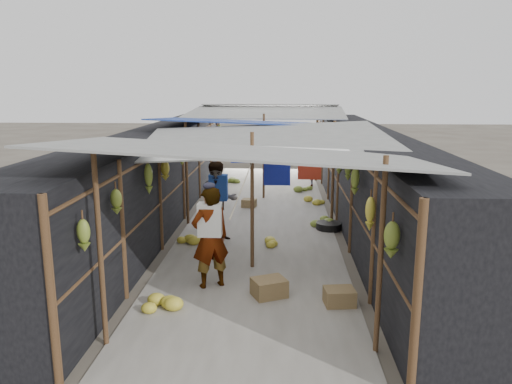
% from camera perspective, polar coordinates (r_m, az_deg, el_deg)
% --- Properties ---
extents(ground, '(80.00, 80.00, 0.00)m').
position_cam_1_polar(ground, '(6.97, -1.94, -17.38)').
color(ground, '#6B6356').
rests_on(ground, ground).
extents(aisle_slab, '(3.60, 16.00, 0.02)m').
position_cam_1_polar(aisle_slab, '(13.01, 0.47, -3.14)').
color(aisle_slab, '#9E998E').
rests_on(aisle_slab, ground).
extents(stall_left, '(1.40, 15.00, 2.30)m').
position_cam_1_polar(stall_left, '(13.15, -11.36, 1.88)').
color(stall_left, black).
rests_on(stall_left, ground).
extents(stall_right, '(1.40, 15.00, 2.30)m').
position_cam_1_polar(stall_right, '(12.93, 12.53, 1.66)').
color(stall_right, black).
rests_on(stall_right, ground).
extents(crate_near, '(0.66, 0.60, 0.32)m').
position_cam_1_polar(crate_near, '(8.37, 1.51, -10.91)').
color(crate_near, '#94754B').
rests_on(crate_near, ground).
extents(crate_mid, '(0.51, 0.43, 0.28)m').
position_cam_1_polar(crate_mid, '(8.18, 9.51, -11.78)').
color(crate_mid, '#94754B').
rests_on(crate_mid, ground).
extents(crate_back, '(0.44, 0.39, 0.25)m').
position_cam_1_polar(crate_back, '(14.26, -0.80, -1.31)').
color(crate_back, '#94754B').
rests_on(crate_back, ground).
extents(black_basin, '(0.61, 0.61, 0.18)m').
position_cam_1_polar(black_basin, '(12.22, 8.31, -3.89)').
color(black_basin, black).
rests_on(black_basin, ground).
extents(vendor_elderly, '(0.77, 0.68, 1.78)m').
position_cam_1_polar(vendor_elderly, '(8.54, -5.25, -5.23)').
color(vendor_elderly, white).
rests_on(vendor_elderly, ground).
extents(shopper_blue, '(1.07, 0.96, 1.80)m').
position_cam_1_polar(shopper_blue, '(11.10, -4.29, -1.11)').
color(shopper_blue, navy).
rests_on(shopper_blue, ground).
extents(vendor_seated, '(0.33, 0.56, 0.85)m').
position_cam_1_polar(vendor_seated, '(17.24, 6.29, 1.99)').
color(vendor_seated, '#514D46').
rests_on(vendor_seated, ground).
extents(market_canopy, '(5.62, 15.20, 2.77)m').
position_cam_1_polar(market_canopy, '(12.94, 0.71, 7.57)').
color(market_canopy, brown).
rests_on(market_canopy, ground).
extents(hanging_bananas, '(3.96, 14.01, 0.78)m').
position_cam_1_polar(hanging_bananas, '(12.95, -0.14, 4.20)').
color(hanging_bananas, olive).
rests_on(hanging_bananas, ground).
extents(floor_bananas, '(3.69, 10.68, 0.35)m').
position_cam_1_polar(floor_bananas, '(12.72, 0.88, -2.82)').
color(floor_bananas, gold).
rests_on(floor_bananas, ground).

